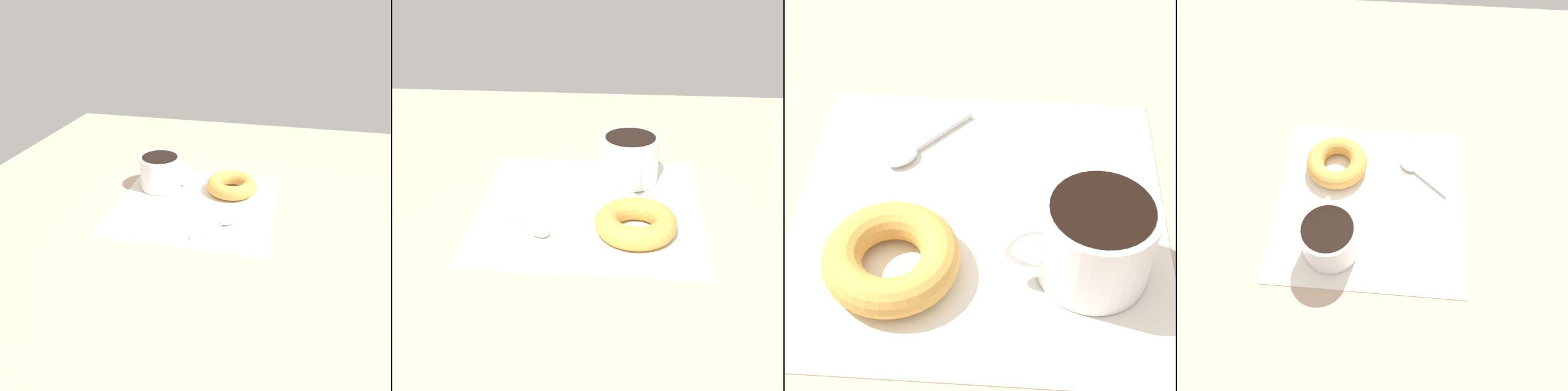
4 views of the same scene
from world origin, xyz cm
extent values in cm
cube|color=tan|center=(0.00, 0.00, -1.00)|extent=(120.00, 120.00, 2.00)
cube|color=white|center=(-2.95, -0.39, 0.15)|extent=(34.42, 34.42, 0.30)
cylinder|color=white|center=(-12.91, 5.86, 4.16)|extent=(9.53, 9.53, 7.72)
cylinder|color=black|center=(-12.91, 5.86, 7.82)|extent=(8.33, 8.33, 0.60)
torus|color=white|center=(-7.80, 6.78, 4.16)|extent=(5.30, 1.82, 5.22)
torus|color=gold|center=(4.07, 7.02, 1.98)|extent=(11.70, 11.70, 3.37)
ellipsoid|color=silver|center=(5.35, -6.78, 0.75)|extent=(4.18, 4.29, 0.90)
cylinder|color=silver|center=(1.89, -10.74, 0.58)|extent=(6.20, 6.98, 0.56)
camera|label=1|loc=(13.43, -72.52, 42.43)|focal=35.00mm
camera|label=2|loc=(70.22, 5.39, 42.30)|focal=50.00mm
camera|label=3|loc=(-5.67, 40.63, 45.30)|focal=60.00mm
camera|label=4|loc=(-38.37, -3.30, 61.51)|focal=35.00mm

